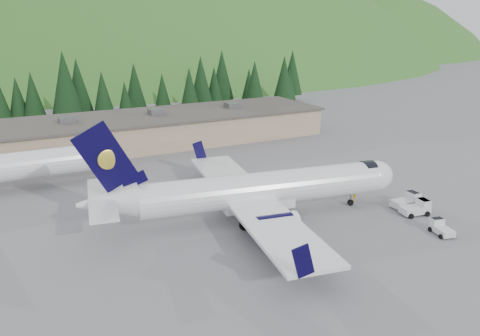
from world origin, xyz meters
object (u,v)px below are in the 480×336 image
Objects in this scene: baggage_tug_c at (440,228)px; ramp_worker at (355,194)px; baggage_tug_a at (407,201)px; terminal_building at (129,131)px; second_airliner at (5,167)px; baggage_tug_b at (417,208)px; airliner at (256,191)px.

ramp_worker is (-1.54, 11.28, 0.24)m from baggage_tug_c.
baggage_tug_a is 0.05× the size of terminal_building.
second_airliner is 51.48m from baggage_tug_c.
baggage_tug_b is (40.35, -29.32, -2.56)m from second_airliner.
baggage_tug_b is (-0.65, -2.06, -0.03)m from baggage_tug_a.
baggage_tug_c is 53.40m from terminal_building.
airliner is at bearing -84.00° from terminal_building.
ramp_worker is at bearing -66.18° from terminal_building.
second_airliner is 0.39× the size of terminal_building.
baggage_tug_a reaches higher than baggage_tug_b.
terminal_building is (-18.64, 50.00, 1.99)m from baggage_tug_c.
baggage_tug_b is 1.18× the size of baggage_tug_c.
baggage_tug_a is 0.99× the size of baggage_tug_b.
airliner is at bearing -42.26° from ramp_worker.
terminal_building is 42.37m from ramp_worker.
terminal_building reaches higher than baggage_tug_a.
ramp_worker is at bearing 22.06° from baggage_tug_c.
second_airliner is at bearing 147.00° from airliner.
second_airliner reaches higher than terminal_building.
airliner reaches higher than terminal_building.
baggage_tug_a is at bearing -33.62° from second_airliner.
terminal_building is at bearing 105.42° from airliner.
baggage_tug_c is (38.56, -34.00, -2.69)m from second_airliner.
baggage_tug_a reaches higher than ramp_worker.
baggage_tug_c is 1.66× the size of ramp_worker.
airliner is 38.04m from terminal_building.
terminal_building is (-3.98, 37.83, -0.54)m from airliner.
baggage_tug_a is at bearing 92.93° from ramp_worker.
baggage_tug_b is 1.96× the size of ramp_worker.
airliner is 18.24m from baggage_tug_b.
terminal_building reaches higher than baggage_tug_b.
second_airliner is (-23.89, 21.83, 0.16)m from airliner.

